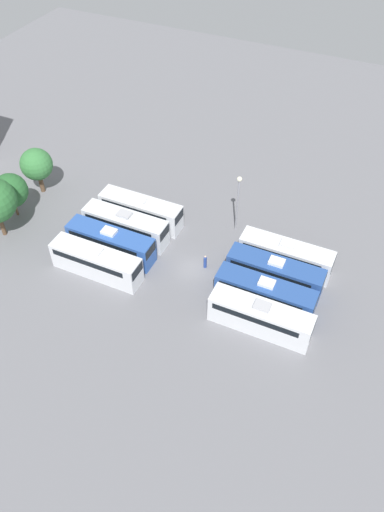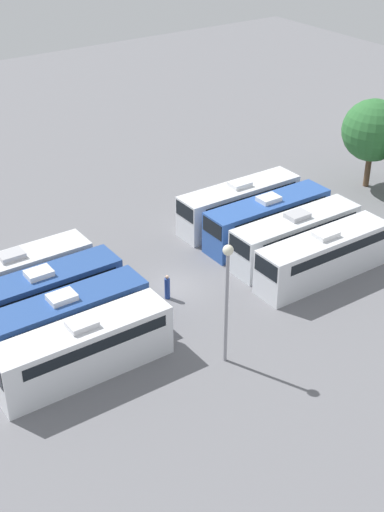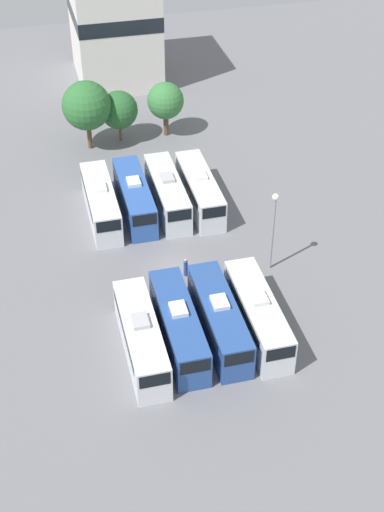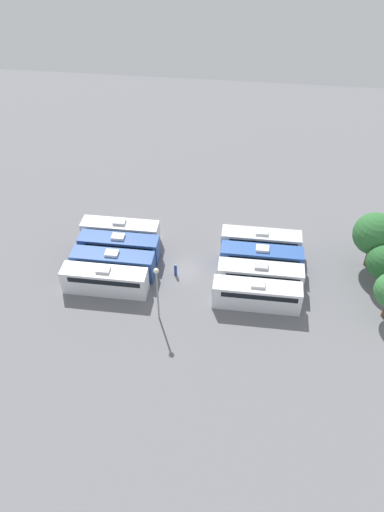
{
  "view_description": "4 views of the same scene",
  "coord_description": "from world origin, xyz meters",
  "px_view_note": "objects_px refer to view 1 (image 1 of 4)",
  "views": [
    {
      "loc": [
        -34.67,
        -15.84,
        40.48
      ],
      "look_at": [
        0.2,
        0.15,
        1.81
      ],
      "focal_mm": 35.0,
      "sensor_mm": 36.0,
      "label": 1
    },
    {
      "loc": [
        34.08,
        -22.16,
        26.21
      ],
      "look_at": [
        0.61,
        1.01,
        2.38
      ],
      "focal_mm": 50.0,
      "sensor_mm": 36.0,
      "label": 2
    },
    {
      "loc": [
        -10.13,
        -47.1,
        39.44
      ],
      "look_at": [
        1.33,
        -1.54,
        2.31
      ],
      "focal_mm": 50.0,
      "sensor_mm": 36.0,
      "label": 3
    },
    {
      "loc": [
        45.84,
        6.74,
        43.33
      ],
      "look_at": [
        0.27,
        0.85,
        2.83
      ],
      "focal_mm": 35.0,
      "sensor_mm": 36.0,
      "label": 4
    }
  ],
  "objects_px": {
    "bus_0": "(260,316)",
    "tree_1": "(10,191)",
    "bus_4": "(96,261)",
    "bus_3": "(285,255)",
    "worker_person": "(205,262)",
    "bus_5": "(111,242)",
    "bus_1": "(265,293)",
    "light_pole": "(238,195)",
    "bus_2": "(275,272)",
    "tree_2": "(36,164)",
    "bus_7": "(141,210)",
    "bus_6": "(125,225)"
  },
  "relations": [
    {
      "from": "bus_7",
      "to": "light_pole",
      "type": "xyz_separation_m",
      "value": [
        3.47,
        -10.99,
        3.46
      ]
    },
    {
      "from": "bus_1",
      "to": "bus_3",
      "type": "distance_m",
      "value": 6.24
    },
    {
      "from": "bus_7",
      "to": "light_pole",
      "type": "relative_size",
      "value": 1.34
    },
    {
      "from": "bus_0",
      "to": "tree_1",
      "type": "height_order",
      "value": "tree_1"
    },
    {
      "from": "bus_0",
      "to": "bus_2",
      "type": "relative_size",
      "value": 1.0
    },
    {
      "from": "bus_2",
      "to": "light_pole",
      "type": "height_order",
      "value": "light_pole"
    },
    {
      "from": "tree_2",
      "to": "bus_2",
      "type": "bearing_deg",
      "value": -95.28
    },
    {
      "from": "bus_0",
      "to": "bus_4",
      "type": "xyz_separation_m",
      "value": [
        -0.28,
        18.64,
        0.0
      ]
    },
    {
      "from": "bus_3",
      "to": "bus_5",
      "type": "height_order",
      "value": "same"
    },
    {
      "from": "bus_2",
      "to": "tree_1",
      "type": "xyz_separation_m",
      "value": [
        -2.24,
        32.5,
        1.95
      ]
    },
    {
      "from": "bus_7",
      "to": "worker_person",
      "type": "relative_size",
      "value": 5.86
    },
    {
      "from": "bus_5",
      "to": "tree_1",
      "type": "xyz_separation_m",
      "value": [
        1.0,
        14.26,
        1.95
      ]
    },
    {
      "from": "worker_person",
      "to": "tree_2",
      "type": "relative_size",
      "value": 0.28
    },
    {
      "from": "bus_0",
      "to": "tree_2",
      "type": "xyz_separation_m",
      "value": [
        9.22,
        33.08,
        2.38
      ]
    },
    {
      "from": "bus_4",
      "to": "tree_2",
      "type": "xyz_separation_m",
      "value": [
        9.51,
        14.45,
        2.38
      ]
    },
    {
      "from": "bus_3",
      "to": "worker_person",
      "type": "relative_size",
      "value": 5.86
    },
    {
      "from": "bus_0",
      "to": "light_pole",
      "type": "xyz_separation_m",
      "value": [
        12.8,
        7.42,
        3.46
      ]
    },
    {
      "from": "bus_4",
      "to": "light_pole",
      "type": "xyz_separation_m",
      "value": [
        13.08,
        -11.22,
        3.46
      ]
    },
    {
      "from": "bus_7",
      "to": "light_pole",
      "type": "distance_m",
      "value": 12.03
    },
    {
      "from": "worker_person",
      "to": "bus_1",
      "type": "bearing_deg",
      "value": -107.54
    },
    {
      "from": "bus_0",
      "to": "tree_2",
      "type": "distance_m",
      "value": 34.43
    },
    {
      "from": "bus_6",
      "to": "tree_2",
      "type": "height_order",
      "value": "tree_2"
    },
    {
      "from": "bus_1",
      "to": "tree_2",
      "type": "xyz_separation_m",
      "value": [
        6.22,
        32.54,
        2.38
      ]
    },
    {
      "from": "bus_2",
      "to": "tree_2",
      "type": "distance_m",
      "value": 32.77
    },
    {
      "from": "bus_5",
      "to": "light_pole",
      "type": "distance_m",
      "value": 15.42
    },
    {
      "from": "bus_7",
      "to": "tree_2",
      "type": "distance_m",
      "value": 14.86
    },
    {
      "from": "bus_4",
      "to": "bus_3",
      "type": "bearing_deg",
      "value": -62.59
    },
    {
      "from": "bus_4",
      "to": "bus_5",
      "type": "relative_size",
      "value": 1.0
    },
    {
      "from": "bus_3",
      "to": "tree_1",
      "type": "relative_size",
      "value": 1.76
    },
    {
      "from": "bus_7",
      "to": "tree_1",
      "type": "relative_size",
      "value": 1.76
    },
    {
      "from": "bus_6",
      "to": "light_pole",
      "type": "relative_size",
      "value": 1.34
    },
    {
      "from": "bus_3",
      "to": "light_pole",
      "type": "height_order",
      "value": "light_pole"
    },
    {
      "from": "worker_person",
      "to": "tree_1",
      "type": "distance_m",
      "value": 25.04
    },
    {
      "from": "worker_person",
      "to": "light_pole",
      "type": "relative_size",
      "value": 0.23
    },
    {
      "from": "bus_5",
      "to": "tree_2",
      "type": "bearing_deg",
      "value": 66.38
    },
    {
      "from": "worker_person",
      "to": "light_pole",
      "type": "height_order",
      "value": "light_pole"
    },
    {
      "from": "bus_2",
      "to": "bus_6",
      "type": "relative_size",
      "value": 1.0
    },
    {
      "from": "bus_1",
      "to": "tree_1",
      "type": "height_order",
      "value": "tree_1"
    },
    {
      "from": "bus_3",
      "to": "bus_7",
      "type": "xyz_separation_m",
      "value": [
        0.09,
        18.13,
        0.0
      ]
    },
    {
      "from": "bus_0",
      "to": "tree_1",
      "type": "xyz_separation_m",
      "value": [
        3.97,
        33.05,
        1.95
      ]
    },
    {
      "from": "bus_3",
      "to": "bus_6",
      "type": "relative_size",
      "value": 1.0
    },
    {
      "from": "bus_6",
      "to": "tree_2",
      "type": "relative_size",
      "value": 1.65
    },
    {
      "from": "worker_person",
      "to": "bus_0",
      "type": "bearing_deg",
      "value": -123.45
    },
    {
      "from": "light_pole",
      "to": "tree_2",
      "type": "distance_m",
      "value": 25.93
    },
    {
      "from": "bus_4",
      "to": "bus_6",
      "type": "height_order",
      "value": "same"
    },
    {
      "from": "bus_7",
      "to": "tree_2",
      "type": "bearing_deg",
      "value": 90.41
    },
    {
      "from": "bus_3",
      "to": "tree_2",
      "type": "distance_m",
      "value": 32.89
    },
    {
      "from": "bus_4",
      "to": "bus_6",
      "type": "relative_size",
      "value": 1.0
    },
    {
      "from": "bus_1",
      "to": "bus_3",
      "type": "relative_size",
      "value": 1.0
    },
    {
      "from": "bus_0",
      "to": "worker_person",
      "type": "bearing_deg",
      "value": 56.55
    }
  ]
}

